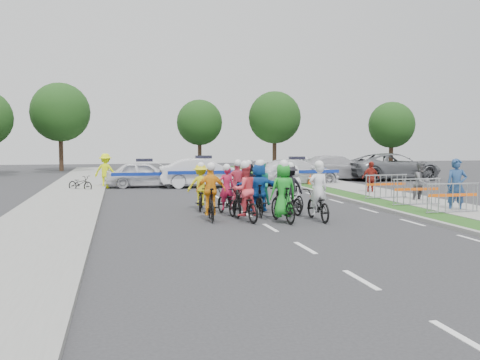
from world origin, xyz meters
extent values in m
plane|color=#28282B|center=(0.00, 0.00, 0.00)|extent=(90.00, 90.00, 0.00)
cube|color=gray|center=(5.10, 5.00, 0.06)|extent=(0.20, 60.00, 0.12)
cube|color=#264D18|center=(5.80, 5.00, 0.06)|extent=(1.20, 60.00, 0.11)
cube|color=gray|center=(7.60, 5.00, 0.07)|extent=(2.40, 60.00, 0.13)
cube|color=gray|center=(-6.50, 5.00, 0.07)|extent=(3.00, 60.00, 0.13)
imported|color=black|center=(1.88, 1.08, 0.50)|extent=(0.68, 1.89, 0.99)
imported|color=white|center=(1.88, 1.03, 1.01)|extent=(0.61, 0.40, 1.65)
sphere|color=white|center=(1.88, 0.98, 1.78)|extent=(0.29, 0.29, 0.29)
imported|color=black|center=(0.68, 0.99, 0.56)|extent=(0.72, 1.91, 1.12)
imported|color=#1B9925|center=(0.68, 0.94, 1.02)|extent=(0.87, 0.62, 1.69)
sphere|color=white|center=(0.68, 0.89, 1.82)|extent=(0.29, 0.29, 0.29)
imported|color=black|center=(-0.44, 1.49, 0.50)|extent=(1.02, 1.99, 0.99)
imported|color=#F74451|center=(-0.44, 1.44, 1.01)|extent=(0.91, 0.77, 1.66)
sphere|color=white|center=(-0.44, 1.39, 1.79)|extent=(0.29, 0.29, 0.29)
imported|color=black|center=(-1.46, 1.83, 0.53)|extent=(0.63, 1.81, 1.07)
imported|color=#FFA31A|center=(-1.46, 1.78, 0.98)|extent=(0.97, 0.46, 1.60)
sphere|color=white|center=(-1.46, 1.73, 1.73)|extent=(0.28, 0.28, 0.28)
imported|color=black|center=(1.48, 2.79, 0.47)|extent=(0.90, 1.85, 0.93)
imported|color=black|center=(1.48, 2.74, 0.96)|extent=(1.09, 0.73, 1.55)
sphere|color=white|center=(1.48, 2.69, 1.68)|extent=(0.27, 0.27, 0.27)
imported|color=black|center=(0.30, 2.54, 0.55)|extent=(0.70, 1.86, 1.09)
imported|color=blue|center=(0.30, 2.49, 1.00)|extent=(1.56, 0.64, 1.64)
sphere|color=white|center=(0.30, 2.44, 1.77)|extent=(0.28, 0.28, 0.28)
imported|color=black|center=(-0.71, 3.05, 0.45)|extent=(0.86, 1.80, 0.91)
imported|color=#BB173B|center=(-0.71, 3.00, 0.94)|extent=(0.60, 0.44, 1.51)
sphere|color=white|center=(-0.71, 2.95, 1.63)|extent=(0.26, 0.26, 0.26)
imported|color=black|center=(1.88, 3.51, 0.48)|extent=(0.66, 1.63, 0.95)
imported|color=white|center=(1.88, 3.46, 0.89)|extent=(0.75, 0.54, 1.43)
sphere|color=white|center=(1.88, 3.41, 1.54)|extent=(0.25, 0.25, 0.25)
imported|color=black|center=(0.79, 4.09, 0.48)|extent=(0.77, 1.87, 0.96)
imported|color=#1B986F|center=(0.79, 4.04, 0.98)|extent=(0.82, 0.66, 1.60)
sphere|color=white|center=(0.79, 3.99, 1.72)|extent=(0.28, 0.28, 0.28)
imported|color=black|center=(-0.03, 4.35, 0.53)|extent=(0.68, 1.81, 1.06)
imported|color=#DD3D5B|center=(-0.03, 4.30, 0.98)|extent=(0.97, 0.48, 1.60)
sphere|color=white|center=(-0.03, 4.25, 1.72)|extent=(0.28, 0.28, 0.28)
imported|color=black|center=(-1.38, 4.47, 0.46)|extent=(0.94, 1.82, 0.91)
imported|color=yellow|center=(-1.38, 4.42, 0.94)|extent=(1.07, 0.75, 1.52)
sphere|color=white|center=(-1.38, 4.37, 1.64)|extent=(0.26, 0.26, 0.26)
imported|color=black|center=(0.63, 5.39, 0.51)|extent=(0.74, 1.76, 1.03)
imported|color=black|center=(0.63, 5.34, 0.95)|extent=(1.48, 0.67, 1.54)
sphere|color=white|center=(0.63, 5.29, 1.66)|extent=(0.27, 0.27, 0.27)
imported|color=white|center=(-2.95, 14.66, 0.70)|extent=(4.24, 1.95, 1.41)
imported|color=white|center=(0.21, 14.00, 0.79)|extent=(4.79, 1.73, 1.57)
imported|color=white|center=(5.70, 14.32, 0.74)|extent=(5.25, 2.53, 1.48)
imported|color=silver|center=(9.39, 17.20, 0.80)|extent=(5.70, 2.81, 1.59)
imported|color=slate|center=(13.03, 16.58, 0.86)|extent=(6.40, 3.29, 1.73)
imported|color=navy|center=(7.35, 1.74, 0.96)|extent=(0.82, 0.68, 1.92)
imported|color=#5E5E63|center=(7.78, 4.69, 0.86)|extent=(1.01, 0.91, 1.71)
imported|color=maroon|center=(7.26, 8.18, 0.79)|extent=(0.96, 0.49, 1.57)
imported|color=#E7FF0D|center=(-5.00, 14.42, 0.93)|extent=(1.36, 1.03, 1.86)
cube|color=#F24C0C|center=(4.39, 7.85, 0.01)|extent=(0.40, 0.40, 0.03)
cone|color=#F24C0C|center=(4.39, 7.85, 0.35)|extent=(0.36, 0.36, 0.70)
cylinder|color=silver|center=(4.39, 7.85, 0.45)|extent=(0.29, 0.29, 0.08)
cube|color=#F24C0C|center=(6.14, 13.28, 0.01)|extent=(0.40, 0.40, 0.03)
cone|color=#F24C0C|center=(6.14, 13.28, 0.35)|extent=(0.36, 0.36, 0.70)
cylinder|color=silver|center=(6.14, 13.28, 0.45)|extent=(0.29, 0.29, 0.08)
imported|color=black|center=(-6.21, 12.94, 0.40)|extent=(1.51, 1.37, 0.80)
cylinder|color=#382619|center=(9.00, 30.00, 1.62)|extent=(0.36, 0.36, 3.25)
sphere|color=#193E13|center=(9.00, 30.00, 4.55)|extent=(4.55, 4.55, 4.55)
cylinder|color=#382619|center=(18.00, 26.00, 1.38)|extent=(0.36, 0.36, 2.75)
sphere|color=#193E13|center=(18.00, 26.00, 3.85)|extent=(3.85, 3.85, 3.85)
cylinder|color=#382619|center=(-9.00, 32.00, 1.75)|extent=(0.36, 0.36, 3.50)
sphere|color=#193E13|center=(-9.00, 32.00, 4.90)|extent=(4.90, 4.90, 4.90)
cylinder|color=#382619|center=(3.00, 34.00, 1.50)|extent=(0.36, 0.36, 3.00)
sphere|color=#193E13|center=(3.00, 34.00, 4.20)|extent=(4.20, 4.20, 4.20)
camera|label=1|loc=(-4.30, -14.91, 2.56)|focal=40.00mm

